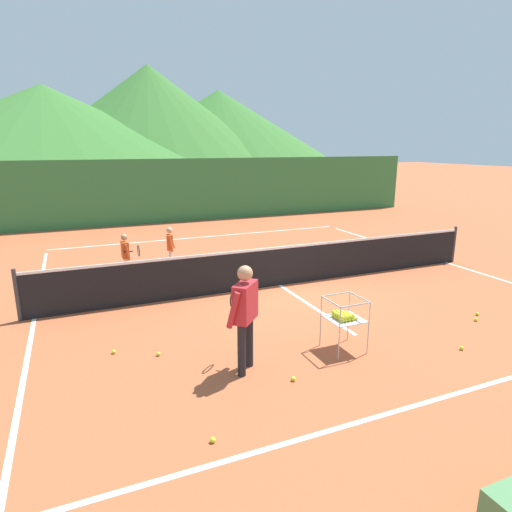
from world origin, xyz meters
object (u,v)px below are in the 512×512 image
at_px(tennis_ball_0, 213,440).
at_px(tennis_ball_4, 293,379).
at_px(tennis_ball_1, 114,352).
at_px(instructor, 245,309).
at_px(tennis_ball_5, 477,314).
at_px(tennis_ball_7, 476,319).
at_px(student_1, 170,245).
at_px(ball_cart, 344,316).
at_px(tennis_ball_3, 158,354).
at_px(student_0, 126,253).
at_px(tennis_net, 280,266).
at_px(tennis_ball_8, 462,348).

xyz_separation_m(tennis_ball_0, tennis_ball_4, (1.49, 0.83, 0.00)).
relative_size(tennis_ball_0, tennis_ball_1, 1.00).
bearing_deg(instructor, tennis_ball_0, -124.38).
xyz_separation_m(tennis_ball_5, tennis_ball_7, (-0.27, -0.20, 0.00)).
height_order(student_1, ball_cart, student_1).
bearing_deg(tennis_ball_4, tennis_ball_0, -150.77).
height_order(tennis_ball_0, tennis_ball_3, same).
height_order(ball_cart, tennis_ball_0, ball_cart).
bearing_deg(instructor, student_0, 101.20).
height_order(ball_cart, tennis_ball_4, ball_cart).
xyz_separation_m(student_1, tennis_ball_3, (-1.28, -4.87, -0.68)).
distance_m(student_1, tennis_ball_1, 4.95).
relative_size(student_1, tennis_ball_5, 17.58).
xyz_separation_m(instructor, student_1, (0.15, 5.85, -0.28)).
xyz_separation_m(tennis_net, student_0, (-3.36, 1.88, 0.22)).
xyz_separation_m(tennis_net, tennis_ball_4, (-1.77, -4.07, -0.47)).
relative_size(tennis_ball_3, tennis_ball_7, 1.00).
bearing_deg(student_0, tennis_ball_7, -42.38).
xyz_separation_m(tennis_ball_5, tennis_ball_8, (-1.53, -1.00, 0.00)).
xyz_separation_m(ball_cart, tennis_ball_4, (-1.22, -0.56, -0.56)).
relative_size(ball_cart, tennis_ball_3, 13.22).
bearing_deg(tennis_ball_1, tennis_ball_4, -39.53).
height_order(tennis_net, tennis_ball_7, tennis_net).
relative_size(tennis_net, tennis_ball_1, 166.84).
relative_size(tennis_net, tennis_ball_5, 166.84).
height_order(tennis_net, tennis_ball_8, tennis_net).
height_order(tennis_ball_7, tennis_ball_8, same).
bearing_deg(student_1, tennis_ball_1, -113.30).
xyz_separation_m(tennis_ball_1, tennis_ball_4, (2.32, -1.91, 0.00)).
bearing_deg(tennis_ball_7, tennis_ball_1, 168.51).
distance_m(instructor, tennis_ball_3, 1.78).
bearing_deg(tennis_ball_8, tennis_ball_1, 158.24).
xyz_separation_m(student_0, tennis_ball_8, (4.65, -6.18, -0.68)).
distance_m(tennis_ball_1, tennis_ball_4, 3.01).
height_order(tennis_net, student_1, student_1).
bearing_deg(tennis_ball_5, tennis_ball_8, -146.78).
distance_m(tennis_ball_3, tennis_ball_8, 5.04).
distance_m(tennis_ball_0, tennis_ball_8, 4.58).
distance_m(student_1, tennis_ball_8, 7.52).
height_order(instructor, tennis_ball_7, instructor).
xyz_separation_m(instructor, tennis_ball_4, (0.53, -0.57, -0.96)).
bearing_deg(tennis_ball_7, tennis_ball_0, -166.42).
bearing_deg(tennis_ball_1, tennis_net, 27.76).
bearing_deg(student_0, tennis_ball_4, -75.02).
relative_size(tennis_net, tennis_ball_4, 166.84).
distance_m(instructor, student_0, 5.49).
distance_m(tennis_ball_5, tennis_ball_7, 0.34).
bearing_deg(tennis_net, tennis_ball_4, -113.51).
relative_size(ball_cart, tennis_ball_4, 13.22).
distance_m(student_0, tennis_ball_7, 8.01).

